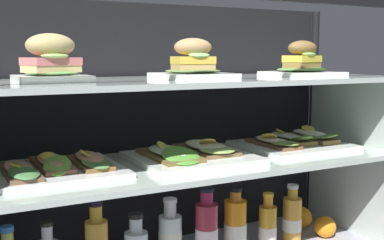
{
  "coord_description": "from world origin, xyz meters",
  "views": [
    {
      "loc": [
        -0.69,
        -1.28,
        0.67
      ],
      "look_at": [
        0.0,
        0.0,
        0.48
      ],
      "focal_mm": 46.82,
      "sensor_mm": 36.0,
      "label": 1
    }
  ],
  "objects_px": {
    "plated_roll_sandwich_mid_left": "(194,64)",
    "juice_bottle_back_left": "(170,239)",
    "orange_fruit_beside_bottles": "(325,227)",
    "juice_bottle_front_left_end": "(236,228)",
    "juice_bottle_front_middle": "(268,227)",
    "orange_fruit_near_left_post": "(301,218)",
    "open_sandwich_tray_far_left": "(56,167)",
    "plated_roll_sandwich_near_right_corner": "(302,64)",
    "open_sandwich_tray_left_of_center": "(191,154)",
    "open_sandwich_tray_near_right_corner": "(294,142)",
    "juice_bottle_front_fourth": "(207,232)",
    "juice_bottle_front_right_end": "(292,219)",
    "plated_roll_sandwich_mid_right": "(51,62)"
  },
  "relations": [
    {
      "from": "juice_bottle_front_fourth",
      "to": "open_sandwich_tray_left_of_center",
      "type": "bearing_deg",
      "value": 159.36
    },
    {
      "from": "juice_bottle_front_right_end",
      "to": "orange_fruit_beside_bottles",
      "type": "relative_size",
      "value": 2.64
    },
    {
      "from": "juice_bottle_front_fourth",
      "to": "plated_roll_sandwich_mid_left",
      "type": "bearing_deg",
      "value": 161.82
    },
    {
      "from": "open_sandwich_tray_left_of_center",
      "to": "juice_bottle_front_right_end",
      "type": "relative_size",
      "value": 1.71
    },
    {
      "from": "open_sandwich_tray_near_right_corner",
      "to": "orange_fruit_near_left_post",
      "type": "relative_size",
      "value": 4.25
    },
    {
      "from": "open_sandwich_tray_near_right_corner",
      "to": "juice_bottle_back_left",
      "type": "distance_m",
      "value": 0.54
    },
    {
      "from": "open_sandwich_tray_left_of_center",
      "to": "juice_bottle_front_fourth",
      "type": "bearing_deg",
      "value": -20.64
    },
    {
      "from": "plated_roll_sandwich_near_right_corner",
      "to": "open_sandwich_tray_near_right_corner",
      "type": "xyz_separation_m",
      "value": [
        0.02,
        0.06,
        -0.26
      ]
    },
    {
      "from": "juice_bottle_front_fourth",
      "to": "juice_bottle_front_left_end",
      "type": "bearing_deg",
      "value": 6.68
    },
    {
      "from": "juice_bottle_front_middle",
      "to": "juice_bottle_front_right_end",
      "type": "relative_size",
      "value": 0.95
    },
    {
      "from": "plated_roll_sandwich_mid_left",
      "to": "juice_bottle_front_left_end",
      "type": "distance_m",
      "value": 0.54
    },
    {
      "from": "plated_roll_sandwich_near_right_corner",
      "to": "open_sandwich_tray_near_right_corner",
      "type": "height_order",
      "value": "plated_roll_sandwich_near_right_corner"
    },
    {
      "from": "juice_bottle_front_left_end",
      "to": "plated_roll_sandwich_mid_right",
      "type": "bearing_deg",
      "value": -179.98
    },
    {
      "from": "juice_bottle_front_middle",
      "to": "orange_fruit_near_left_post",
      "type": "relative_size",
      "value": 2.37
    },
    {
      "from": "juice_bottle_front_middle",
      "to": "orange_fruit_beside_bottles",
      "type": "bearing_deg",
      "value": -1.69
    },
    {
      "from": "open_sandwich_tray_left_of_center",
      "to": "orange_fruit_beside_bottles",
      "type": "bearing_deg",
      "value": -1.54
    },
    {
      "from": "open_sandwich_tray_left_of_center",
      "to": "open_sandwich_tray_near_right_corner",
      "type": "xyz_separation_m",
      "value": [
        0.41,
        0.03,
        -0.0
      ]
    },
    {
      "from": "juice_bottle_front_fourth",
      "to": "orange_fruit_near_left_post",
      "type": "height_order",
      "value": "juice_bottle_front_fourth"
    },
    {
      "from": "orange_fruit_near_left_post",
      "to": "juice_bottle_front_middle",
      "type": "bearing_deg",
      "value": -155.55
    },
    {
      "from": "plated_roll_sandwich_mid_left",
      "to": "juice_bottle_front_fourth",
      "type": "xyz_separation_m",
      "value": [
        0.04,
        -0.01,
        -0.51
      ]
    },
    {
      "from": "plated_roll_sandwich_near_right_corner",
      "to": "juice_bottle_back_left",
      "type": "distance_m",
      "value": 0.69
    },
    {
      "from": "plated_roll_sandwich_near_right_corner",
      "to": "open_sandwich_tray_far_left",
      "type": "distance_m",
      "value": 0.83
    },
    {
      "from": "juice_bottle_front_left_end",
      "to": "juice_bottle_back_left",
      "type": "bearing_deg",
      "value": 176.65
    },
    {
      "from": "juice_bottle_back_left",
      "to": "juice_bottle_front_right_end",
      "type": "distance_m",
      "value": 0.46
    },
    {
      "from": "plated_roll_sandwich_mid_left",
      "to": "juice_bottle_back_left",
      "type": "bearing_deg",
      "value": 168.66
    },
    {
      "from": "plated_roll_sandwich_near_right_corner",
      "to": "juice_bottle_front_fourth",
      "type": "height_order",
      "value": "plated_roll_sandwich_near_right_corner"
    },
    {
      "from": "plated_roll_sandwich_mid_left",
      "to": "juice_bottle_front_right_end",
      "type": "xyz_separation_m",
      "value": [
        0.39,
        0.02,
        -0.53
      ]
    },
    {
      "from": "plated_roll_sandwich_mid_right",
      "to": "plated_roll_sandwich_mid_left",
      "type": "relative_size",
      "value": 0.87
    },
    {
      "from": "juice_bottle_front_fourth",
      "to": "juice_bottle_front_right_end",
      "type": "height_order",
      "value": "juice_bottle_front_fourth"
    },
    {
      "from": "juice_bottle_front_left_end",
      "to": "juice_bottle_front_right_end",
      "type": "relative_size",
      "value": 1.11
    },
    {
      "from": "plated_roll_sandwich_mid_left",
      "to": "orange_fruit_beside_bottles",
      "type": "distance_m",
      "value": 0.77
    },
    {
      "from": "open_sandwich_tray_near_right_corner",
      "to": "orange_fruit_beside_bottles",
      "type": "bearing_deg",
      "value": -21.57
    },
    {
      "from": "open_sandwich_tray_far_left",
      "to": "juice_bottle_front_middle",
      "type": "relative_size",
      "value": 1.79
    },
    {
      "from": "orange_fruit_beside_bottles",
      "to": "plated_roll_sandwich_near_right_corner",
      "type": "bearing_deg",
      "value": -174.84
    },
    {
      "from": "plated_roll_sandwich_mid_right",
      "to": "open_sandwich_tray_near_right_corner",
      "type": "xyz_separation_m",
      "value": [
        0.81,
        0.03,
        -0.28
      ]
    },
    {
      "from": "plated_roll_sandwich_mid_left",
      "to": "orange_fruit_beside_bottles",
      "type": "xyz_separation_m",
      "value": [
        0.52,
        -0.01,
        -0.57
      ]
    },
    {
      "from": "orange_fruit_beside_bottles",
      "to": "juice_bottle_back_left",
      "type": "bearing_deg",
      "value": 177.65
    },
    {
      "from": "juice_bottle_front_middle",
      "to": "juice_bottle_front_left_end",
      "type": "bearing_deg",
      "value": 178.19
    },
    {
      "from": "open_sandwich_tray_far_left",
      "to": "juice_bottle_front_left_end",
      "type": "bearing_deg",
      "value": -2.76
    },
    {
      "from": "open_sandwich_tray_far_left",
      "to": "juice_bottle_front_middle",
      "type": "height_order",
      "value": "open_sandwich_tray_far_left"
    },
    {
      "from": "plated_roll_sandwich_near_right_corner",
      "to": "orange_fruit_near_left_post",
      "type": "xyz_separation_m",
      "value": [
        0.12,
        0.12,
        -0.57
      ]
    },
    {
      "from": "juice_bottle_front_left_end",
      "to": "orange_fruit_beside_bottles",
      "type": "distance_m",
      "value": 0.37
    },
    {
      "from": "open_sandwich_tray_left_of_center",
      "to": "juice_bottle_back_left",
      "type": "distance_m",
      "value": 0.26
    },
    {
      "from": "plated_roll_sandwich_mid_left",
      "to": "orange_fruit_near_left_post",
      "type": "bearing_deg",
      "value": 11.5
    },
    {
      "from": "plated_roll_sandwich_mid_left",
      "to": "open_sandwich_tray_near_right_corner",
      "type": "xyz_separation_m",
      "value": [
        0.4,
        0.03,
        -0.27
      ]
    },
    {
      "from": "open_sandwich_tray_near_right_corner",
      "to": "juice_bottle_front_fourth",
      "type": "relative_size",
      "value": 1.43
    },
    {
      "from": "juice_bottle_front_middle",
      "to": "juice_bottle_front_right_end",
      "type": "xyz_separation_m",
      "value": [
        0.12,
        0.02,
        0.0
      ]
    },
    {
      "from": "juice_bottle_front_right_end",
      "to": "orange_fruit_near_left_post",
      "type": "height_order",
      "value": "juice_bottle_front_right_end"
    },
    {
      "from": "juice_bottle_front_fourth",
      "to": "juice_bottle_front_left_end",
      "type": "relative_size",
      "value": 1.08
    },
    {
      "from": "plated_roll_sandwich_mid_left",
      "to": "juice_bottle_back_left",
      "type": "height_order",
      "value": "plated_roll_sandwich_mid_left"
    }
  ]
}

